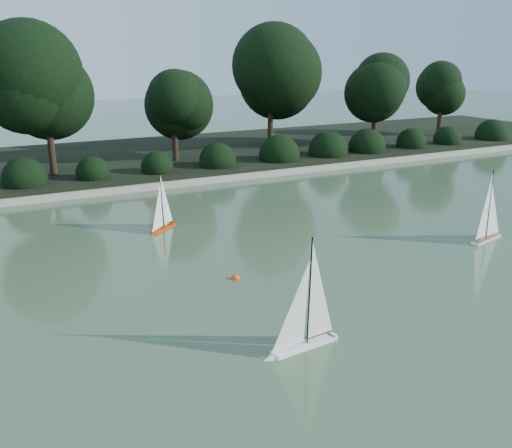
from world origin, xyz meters
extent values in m
plane|color=#374D2E|center=(0.00, 0.00, 0.00)|extent=(80.00, 80.00, 0.00)
cube|color=gray|center=(0.00, 9.00, 0.09)|extent=(40.00, 0.35, 0.18)
cube|color=black|center=(0.00, 13.00, 0.15)|extent=(40.00, 8.00, 0.30)
cylinder|color=black|center=(-3.00, 10.90, 0.83)|extent=(0.20, 0.20, 1.66)
sphere|color=black|center=(-3.00, 10.90, 2.85)|extent=(2.66, 2.66, 2.66)
cylinder|color=black|center=(1.00, 11.40, 0.63)|extent=(0.20, 0.20, 1.26)
sphere|color=black|center=(1.00, 11.40, 2.21)|extent=(2.10, 2.10, 2.10)
cylinder|color=black|center=(5.00, 12.10, 0.86)|extent=(0.20, 0.20, 1.73)
sphere|color=black|center=(5.00, 12.10, 2.99)|extent=(2.80, 2.80, 2.80)
cylinder|color=black|center=(9.00, 11.00, 0.74)|extent=(0.20, 0.20, 1.48)
sphere|color=black|center=(9.00, 11.00, 2.61)|extent=(2.52, 2.52, 2.52)
cylinder|color=black|center=(13.00, 11.60, 0.70)|extent=(0.20, 0.20, 1.40)
sphere|color=black|center=(13.00, 11.60, 2.41)|extent=(2.24, 2.24, 2.24)
sphere|color=black|center=(-4.00, 9.90, 0.45)|extent=(1.10, 1.10, 1.10)
sphere|color=black|center=(-2.00, 9.90, 0.45)|extent=(1.10, 1.10, 1.10)
sphere|color=black|center=(0.00, 9.90, 0.45)|extent=(1.10, 1.10, 1.10)
sphere|color=black|center=(2.00, 9.90, 0.45)|extent=(1.10, 1.10, 1.10)
sphere|color=black|center=(4.00, 9.90, 0.45)|extent=(1.10, 1.10, 1.10)
sphere|color=black|center=(6.00, 9.90, 0.45)|extent=(1.10, 1.10, 1.10)
sphere|color=black|center=(8.00, 9.90, 0.45)|extent=(1.10, 1.10, 1.10)
sphere|color=black|center=(10.00, 9.90, 0.45)|extent=(1.10, 1.10, 1.10)
sphere|color=black|center=(12.00, 9.90, 0.45)|extent=(1.10, 1.10, 1.10)
sphere|color=black|center=(14.00, 9.90, 0.45)|extent=(1.10, 1.10, 1.10)
cube|color=white|center=(-1.54, -0.82, 0.05)|extent=(1.01, 0.30, 0.10)
cone|color=white|center=(-2.11, -0.88, 0.05)|extent=(0.22, 0.22, 0.20)
cylinder|color=white|center=(-1.05, -0.77, 0.05)|extent=(0.13, 0.13, 0.10)
cylinder|color=black|center=(-1.49, -0.82, 0.87)|extent=(0.02, 0.02, 1.54)
cylinder|color=black|center=(-1.27, -0.79, 0.16)|extent=(0.46, 0.06, 0.02)
cube|color=silver|center=(4.30, 1.26, 0.05)|extent=(0.98, 0.42, 0.10)
cone|color=silver|center=(4.84, 1.40, 0.05)|extent=(0.23, 0.23, 0.19)
cylinder|color=silver|center=(3.84, 1.14, 0.05)|extent=(0.14, 0.14, 0.10)
cube|color=olive|center=(4.30, 1.26, 0.10)|extent=(0.89, 0.36, 0.01)
cylinder|color=black|center=(4.26, 1.25, 0.84)|extent=(0.02, 0.02, 1.49)
cylinder|color=black|center=(4.05, 1.20, 0.15)|extent=(0.43, 0.12, 0.02)
cube|color=#D43400|center=(-1.54, 5.16, 0.04)|extent=(0.73, 0.64, 0.08)
cone|color=#D43400|center=(-1.90, 4.86, 0.04)|extent=(0.23, 0.23, 0.16)
cylinder|color=#D43400|center=(-1.22, 5.42, 0.04)|extent=(0.14, 0.14, 0.08)
cylinder|color=black|center=(-1.50, 5.19, 0.71)|extent=(0.02, 0.02, 1.26)
cylinder|color=black|center=(-1.37, 5.30, 0.13)|extent=(0.30, 0.25, 0.01)
sphere|color=#FF430D|center=(-1.34, 1.79, 0.00)|extent=(0.17, 0.17, 0.17)
camera|label=1|loc=(-5.30, -6.67, 3.89)|focal=40.00mm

